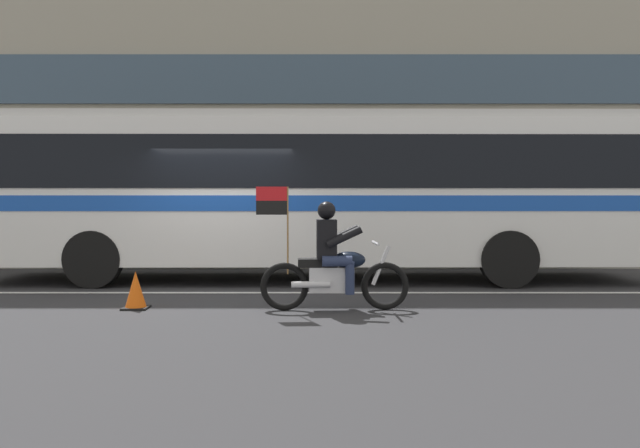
# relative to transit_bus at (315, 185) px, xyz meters

# --- Properties ---
(ground_plane) EXTENTS (60.00, 60.00, 0.00)m
(ground_plane) POSITION_rel_transit_bus_xyz_m (-1.63, -1.19, -1.88)
(ground_plane) COLOR #2B2B2D
(sidewalk_curb) EXTENTS (28.00, 3.80, 0.15)m
(sidewalk_curb) POSITION_rel_transit_bus_xyz_m (-1.63, 3.91, -1.81)
(sidewalk_curb) COLOR gray
(sidewalk_curb) RESTS_ON ground_plane
(lane_center_stripe) EXTENTS (26.60, 0.14, 0.01)m
(lane_center_stripe) POSITION_rel_transit_bus_xyz_m (-1.63, -1.79, -1.88)
(lane_center_stripe) COLOR silver
(lane_center_stripe) RESTS_ON ground_plane
(office_building_facade) EXTENTS (28.00, 0.89, 14.48)m
(office_building_facade) POSITION_rel_transit_bus_xyz_m (-1.63, 6.20, 5.36)
(office_building_facade) COLOR gray
(office_building_facade) RESTS_ON ground_plane
(transit_bus) EXTENTS (12.85, 2.68, 3.22)m
(transit_bus) POSITION_rel_transit_bus_xyz_m (0.00, 0.00, 0.00)
(transit_bus) COLOR white
(transit_bus) RESTS_ON ground_plane
(motorcycle_with_rider) EXTENTS (2.20, 0.64, 1.78)m
(motorcycle_with_rider) POSITION_rel_transit_bus_xyz_m (0.31, -3.52, -1.22)
(motorcycle_with_rider) COLOR black
(motorcycle_with_rider) RESTS_ON ground_plane
(fire_hydrant) EXTENTS (0.22, 0.30, 0.75)m
(fire_hydrant) POSITION_rel_transit_bus_xyz_m (-4.34, 2.54, -1.37)
(fire_hydrant) COLOR #4C8C3F
(fire_hydrant) RESTS_ON sidewalk_curb
(traffic_cone) EXTENTS (0.36, 0.36, 0.55)m
(traffic_cone) POSITION_rel_transit_bus_xyz_m (-2.56, -3.41, -1.63)
(traffic_cone) COLOR #EA590F
(traffic_cone) RESTS_ON ground_plane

